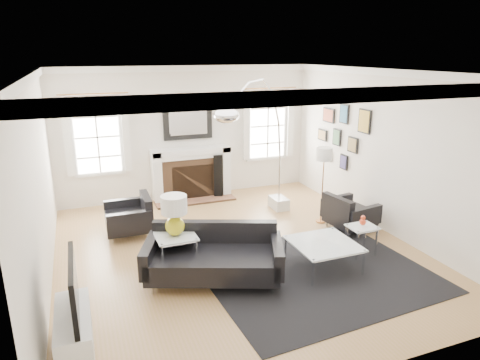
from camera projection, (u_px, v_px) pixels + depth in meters
name	position (u px, v px, depth m)	size (l,w,h in m)	color
floor	(237.00, 251.00, 6.87)	(6.00, 6.00, 0.00)	#A17A43
back_wall	(188.00, 133.00, 9.15)	(5.50, 0.04, 2.80)	silver
front_wall	(356.00, 248.00, 3.79)	(5.50, 0.04, 2.80)	silver
left_wall	(38.00, 186.00, 5.52)	(0.04, 6.00, 2.80)	silver
right_wall	(385.00, 152.00, 7.41)	(0.04, 6.00, 2.80)	silver
ceiling	(237.00, 72.00, 6.06)	(5.50, 6.00, 0.02)	white
crown_molding	(237.00, 76.00, 6.08)	(5.50, 6.00, 0.12)	white
fireplace	(192.00, 174.00, 9.21)	(1.70, 0.69, 1.11)	white
mantel_mirror	(188.00, 122.00, 9.04)	(1.05, 0.07, 0.75)	black
window_left	(97.00, 137.00, 8.45)	(1.24, 0.15, 1.62)	white
window_right	(267.00, 125.00, 9.72)	(1.24, 0.15, 1.62)	white
gallery_wall	(342.00, 132.00, 8.52)	(0.04, 1.73, 1.29)	black
tv_unit	(74.00, 328.00, 4.42)	(0.35, 1.00, 1.09)	white
area_rug	(316.00, 273.00, 6.17)	(3.10, 2.58, 0.01)	black
sofa	(214.00, 257.00, 5.94)	(2.06, 1.48, 0.61)	black
armchair_left	(131.00, 217.00, 7.40)	(0.77, 0.86, 0.57)	black
armchair_right	(348.00, 214.00, 7.61)	(0.85, 0.92, 0.55)	black
coffee_table	(324.00, 245.00, 6.23)	(0.90, 0.90, 0.40)	silver
side_table_left	(176.00, 242.00, 6.02)	(0.55, 0.55, 0.61)	silver
nesting_table	(362.00, 233.00, 6.65)	(0.43, 0.36, 0.48)	silver
gourd_lamp	(174.00, 213.00, 5.89)	(0.36, 0.36, 0.58)	gold
orange_vase	(363.00, 221.00, 6.59)	(0.10, 0.10, 0.16)	red
arc_floor_lamp	(257.00, 147.00, 7.44)	(1.93, 1.79, 2.73)	white
stick_floor_lamp	(324.00, 158.00, 7.69)	(0.29, 0.29, 1.43)	#B2743D
speaker_tower	(218.00, 176.00, 9.29)	(0.19, 0.19, 0.95)	black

